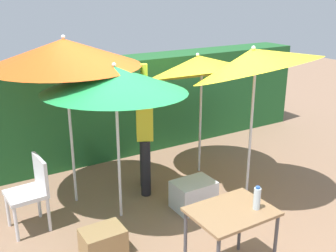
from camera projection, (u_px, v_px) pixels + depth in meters
The scene contains 12 objects.
ground_plane at pixel (180, 211), 5.25m from camera, with size 24.00×24.00×0.00m, color #937056.
hedge_row at pixel (107, 108), 6.86m from camera, with size 8.00×0.70×1.66m, color #23602D.
umbrella_rainbow at pixel (64, 52), 4.86m from camera, with size 1.88×1.88×2.25m.
umbrella_orange at pixel (115, 80), 4.58m from camera, with size 1.71×1.71×1.98m.
umbrella_yellow at pixel (200, 66), 5.87m from camera, with size 1.72×1.72×2.08m.
umbrella_navy at pixel (254, 60), 5.00m from camera, with size 1.70×1.65×2.37m.
person_vendor at pixel (144, 129), 5.51m from camera, with size 0.35×0.54×1.88m.
chair_plastic at pixel (31, 189), 4.75m from camera, with size 0.46×0.46×0.89m.
cooler_box at pixel (193, 195), 5.29m from camera, with size 0.54×0.39×0.38m, color silver.
crate_cardboard at pixel (103, 242), 4.37m from camera, with size 0.46×0.34×0.30m, color #9E7A4C.
folding_table at pixel (231, 218), 3.89m from camera, with size 0.80×0.60×0.74m.
bottle_water at pixel (257, 198), 3.85m from camera, with size 0.07×0.07×0.24m.
Camera 1 is at (-2.53, -3.84, 2.77)m, focal length 42.74 mm.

